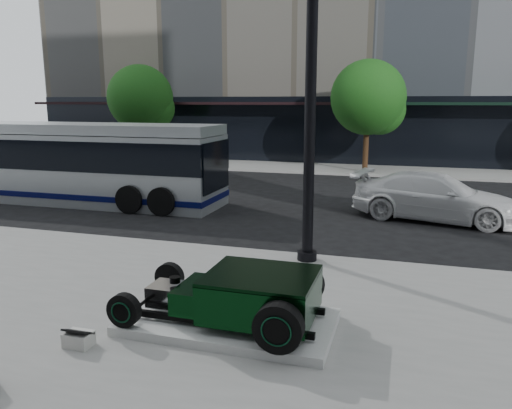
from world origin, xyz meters
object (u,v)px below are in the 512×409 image
(white_sedan, at_px, (435,197))
(hot_rod, at_px, (248,295))
(lamppost, at_px, (311,92))
(transit_bus, at_px, (67,162))

(white_sedan, bearing_deg, hot_rod, 172.61)
(hot_rod, xyz_separation_m, lamppost, (0.21, 3.81, 3.22))
(hot_rod, relative_size, lamppost, 0.39)
(transit_bus, relative_size, white_sedan, 2.35)
(transit_bus, height_order, white_sedan, transit_bus)
(white_sedan, bearing_deg, transit_bus, 104.67)
(hot_rod, height_order, lamppost, lamppost)
(hot_rod, xyz_separation_m, white_sedan, (3.23, 9.42, 0.05))
(transit_bus, distance_m, white_sedan, 13.24)
(lamppost, height_order, transit_bus, lamppost)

